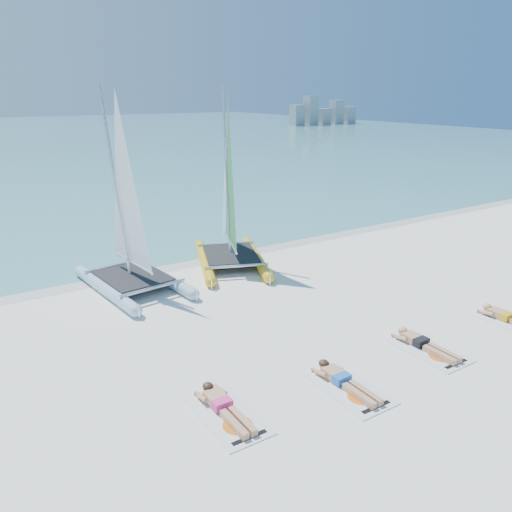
% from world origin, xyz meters
% --- Properties ---
extents(ground, '(140.00, 140.00, 0.00)m').
position_xyz_m(ground, '(0.00, 0.00, 0.00)').
color(ground, white).
rests_on(ground, ground).
extents(wet_sand_strip, '(140.00, 1.40, 0.01)m').
position_xyz_m(wet_sand_strip, '(0.00, 5.50, 0.00)').
color(wet_sand_strip, silver).
rests_on(wet_sand_strip, ground).
extents(distant_skyline, '(14.00, 2.00, 5.00)m').
position_xyz_m(distant_skyline, '(53.71, 62.00, 1.94)').
color(distant_skyline, gray).
rests_on(distant_skyline, ground).
extents(catamaran_blue, '(2.67, 4.76, 6.20)m').
position_xyz_m(catamaran_blue, '(-2.09, 4.21, 1.85)').
color(catamaran_blue, '#BED8F9').
rests_on(catamaran_blue, ground).
extents(catamaran_yellow, '(3.71, 5.05, 6.23)m').
position_xyz_m(catamaran_yellow, '(1.71, 4.78, 1.96)').
color(catamaran_yellow, yellow).
rests_on(catamaran_yellow, ground).
extents(towel_a, '(1.00, 1.85, 0.02)m').
position_xyz_m(towel_a, '(-2.81, -3.10, 0.01)').
color(towel_a, white).
rests_on(towel_a, ground).
extents(sunbather_a, '(0.37, 1.73, 0.26)m').
position_xyz_m(sunbather_a, '(-2.81, -2.91, 0.12)').
color(sunbather_a, tan).
rests_on(sunbather_a, towel_a).
extents(towel_b, '(1.00, 1.85, 0.02)m').
position_xyz_m(towel_b, '(-0.28, -3.66, 0.01)').
color(towel_b, white).
rests_on(towel_b, ground).
extents(sunbather_b, '(0.37, 1.73, 0.26)m').
position_xyz_m(sunbather_b, '(-0.28, -3.47, 0.12)').
color(sunbather_b, tan).
rests_on(sunbather_b, towel_b).
extents(towel_c, '(1.00, 1.85, 0.02)m').
position_xyz_m(towel_c, '(2.39, -3.47, 0.01)').
color(towel_c, white).
rests_on(towel_c, ground).
extents(sunbather_c, '(0.37, 1.73, 0.26)m').
position_xyz_m(sunbather_c, '(2.39, -3.28, 0.12)').
color(sunbather_c, tan).
rests_on(sunbather_c, towel_c).
extents(sunbather_d, '(0.37, 1.73, 0.26)m').
position_xyz_m(sunbather_d, '(5.44, -3.55, 0.12)').
color(sunbather_d, tan).
rests_on(sunbather_d, towel_d).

